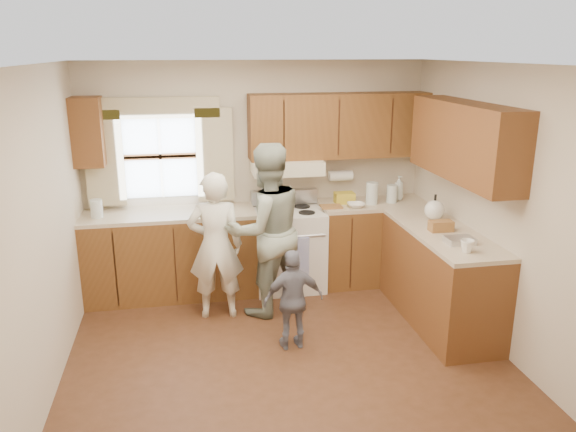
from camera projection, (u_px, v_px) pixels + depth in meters
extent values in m
plane|color=#432715|center=(285.00, 352.00, 5.04)|extent=(3.80, 3.80, 0.00)
plane|color=white|center=(285.00, 64.00, 4.32)|extent=(3.80, 3.80, 0.00)
plane|color=beige|center=(257.00, 174.00, 6.33)|extent=(3.80, 0.00, 3.80)
plane|color=beige|center=(344.00, 311.00, 3.03)|extent=(3.80, 0.00, 3.80)
plane|color=beige|center=(44.00, 232.00, 4.34)|extent=(0.00, 3.50, 3.50)
plane|color=beige|center=(494.00, 207.00, 5.02)|extent=(0.00, 3.50, 3.50)
cube|color=#41210D|center=(172.00, 256.00, 6.10)|extent=(1.82, 0.60, 0.90)
cube|color=#41210D|center=(372.00, 243.00, 6.51)|extent=(1.22, 0.60, 0.90)
cube|color=#482910|center=(439.00, 278.00, 5.50)|extent=(0.60, 1.65, 0.90)
cube|color=#C3AD92|center=(169.00, 214.00, 5.96)|extent=(1.82, 0.60, 0.04)
cube|color=#C3AD92|center=(374.00, 204.00, 6.37)|extent=(1.22, 0.60, 0.04)
cube|color=#C3AD92|center=(443.00, 233.00, 5.37)|extent=(0.60, 1.65, 0.04)
cube|color=#41210D|center=(339.00, 126.00, 6.18)|extent=(2.00, 0.33, 0.70)
cube|color=#482910|center=(88.00, 132.00, 5.70)|extent=(0.30, 0.33, 0.70)
cube|color=#482910|center=(465.00, 141.00, 5.14)|extent=(0.33, 1.65, 0.70)
cube|color=beige|center=(287.00, 167.00, 6.13)|extent=(0.76, 0.45, 0.15)
cube|color=silver|center=(160.00, 156.00, 6.05)|extent=(0.90, 0.03, 0.90)
cube|color=#FFD44B|center=(104.00, 159.00, 5.90)|extent=(0.40, 0.05, 1.02)
cube|color=#FFD44B|center=(215.00, 155.00, 6.11)|extent=(0.40, 0.05, 1.02)
cube|color=#FFD44B|center=(157.00, 108.00, 5.86)|extent=(1.30, 0.05, 0.22)
cylinder|color=white|center=(341.00, 176.00, 6.41)|extent=(0.27, 0.12, 0.12)
imported|color=silver|center=(212.00, 209.00, 5.91)|extent=(0.13, 0.13, 0.10)
imported|color=silver|center=(399.00, 188.00, 6.44)|extent=(0.13, 0.13, 0.28)
imported|color=silver|center=(356.00, 205.00, 6.15)|extent=(0.21, 0.21, 0.05)
imported|color=silver|center=(467.00, 246.00, 4.78)|extent=(0.14, 0.14, 0.11)
cylinder|color=silver|center=(97.00, 209.00, 5.76)|extent=(0.12, 0.12, 0.19)
cube|color=olive|center=(331.00, 207.00, 6.16)|extent=(0.23, 0.17, 0.02)
cube|color=gold|center=(344.00, 198.00, 6.32)|extent=(0.22, 0.15, 0.12)
cylinder|color=silver|center=(372.00, 193.00, 6.26)|extent=(0.13, 0.13, 0.25)
cylinder|color=silver|center=(392.00, 194.00, 6.33)|extent=(0.12, 0.12, 0.20)
sphere|color=silver|center=(434.00, 210.00, 5.69)|extent=(0.20, 0.20, 0.20)
cube|color=olive|center=(441.00, 226.00, 5.34)|extent=(0.22, 0.12, 0.10)
cube|color=silver|center=(460.00, 240.00, 5.01)|extent=(0.25, 0.17, 0.06)
cube|color=silver|center=(288.00, 249.00, 6.31)|extent=(0.76, 0.64, 0.90)
cube|color=#B7B7BC|center=(284.00, 197.00, 6.40)|extent=(0.76, 0.10, 0.16)
cylinder|color=#B7B7BC|center=(294.00, 237.00, 5.94)|extent=(0.68, 0.03, 0.03)
cube|color=#4E58B7|center=(299.00, 257.00, 5.99)|extent=(0.22, 0.02, 0.42)
cylinder|color=black|center=(271.00, 208.00, 6.26)|extent=(0.18, 0.18, 0.01)
cylinder|color=black|center=(302.00, 206.00, 6.32)|extent=(0.18, 0.18, 0.01)
cylinder|color=black|center=(274.00, 214.00, 6.03)|extent=(0.18, 0.18, 0.01)
cylinder|color=black|center=(307.00, 213.00, 6.09)|extent=(0.18, 0.18, 0.01)
imported|color=silver|center=(216.00, 246.00, 5.53)|extent=(0.57, 0.39, 1.49)
imported|color=#283E33|center=(266.00, 230.00, 5.58)|extent=(1.01, 0.88, 1.75)
imported|color=slate|center=(293.00, 300.00, 4.99)|extent=(0.56, 0.26, 0.93)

